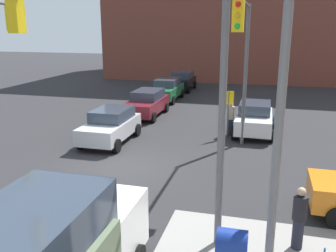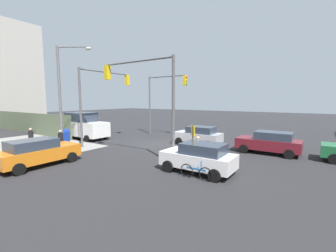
{
  "view_description": "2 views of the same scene",
  "coord_description": "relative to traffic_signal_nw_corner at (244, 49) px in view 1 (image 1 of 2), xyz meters",
  "views": [
    {
      "loc": [
        13.26,
        5.48,
        5.53
      ],
      "look_at": [
        -1.6,
        1.54,
        1.42
      ],
      "focal_mm": 40.0,
      "sensor_mm": 36.0,
      "label": 1
    },
    {
      "loc": [
        -11.69,
        15.69,
        3.93
      ],
      "look_at": [
        -1.77,
        1.02,
        1.84
      ],
      "focal_mm": 24.0,
      "sensor_mm": 36.0,
      "label": 2
    }
  ],
  "objects": [
    {
      "name": "street_lamp_corner",
      "position": [
        7.07,
        1.11,
        0.04
      ],
      "size": [
        2.43,
        1.53,
        8.0
      ],
      "color": "slate",
      "rests_on": "ground"
    },
    {
      "name": "hatchback_black",
      "position": [
        -16.95,
        -6.31,
        -3.82
      ],
      "size": [
        4.15,
        2.02,
        1.62
      ],
      "color": "black",
      "rests_on": "ground"
    },
    {
      "name": "hatchback_maroon",
      "position": [
        -6.62,
        -6.26,
        -3.82
      ],
      "size": [
        4.34,
        2.02,
        1.62
      ],
      "color": "maroon",
      "rests_on": "ground"
    },
    {
      "name": "ground_plane",
      "position": [
        2.19,
        -4.5,
        -4.66
      ],
      "size": [
        120.0,
        120.0,
        0.0
      ],
      "primitive_type": "plane",
      "color": "#28282B"
    },
    {
      "name": "traffic_signal_nw_corner",
      "position": [
        0.0,
        0.0,
        0.0
      ],
      "size": [
        6.01,
        0.36,
        6.5
      ],
      "color": "#59595B",
      "rests_on": "ground"
    },
    {
      "name": "traffic_signal_ne_corner",
      "position": [
        6.69,
        -2.22,
        -0.01
      ],
      "size": [
        0.36,
        5.79,
        6.5
      ],
      "color": "#59595B",
      "rests_on": "ground"
    },
    {
      "name": "sedan_silver",
      "position": [
        -0.91,
        -6.26,
        -3.82
      ],
      "size": [
        4.05,
        2.02,
        1.62
      ],
      "color": "#B7BABF",
      "rests_on": "ground"
    },
    {
      "name": "hatchback_white",
      "position": [
        -4.28,
        0.47,
        -3.82
      ],
      "size": [
        3.93,
        2.02,
        1.62
      ],
      "color": "white",
      "rests_on": "ground"
    },
    {
      "name": "pedestrian_walking_north",
      "position": [
        6.39,
        2.0,
        -3.79
      ],
      "size": [
        0.36,
        0.36,
        1.69
      ],
      "rotation": [
        0.0,
        0.0,
        5.41
      ],
      "color": "black",
      "rests_on": "ground"
    },
    {
      "name": "pedestrian_crossing",
      "position": [
        -3.61,
        -0.7,
        -3.74
      ],
      "size": [
        0.36,
        0.36,
        1.76
      ],
      "rotation": [
        0.0,
        0.0,
        1.13
      ],
      "color": "#9E937A",
      "rests_on": "ground"
    },
    {
      "name": "warning_sign_two_way",
      "position": [
        -3.21,
        -0.82,
        -3.02
      ],
      "size": [
        0.48,
        0.48,
        2.4
      ],
      "color": "#4C4C4C",
      "rests_on": "ground"
    },
    {
      "name": "hatchback_green",
      "position": [
        -12.04,
        -6.42,
        -3.82
      ],
      "size": [
        4.48,
        2.02,
        1.62
      ],
      "color": "#1E6638",
      "rests_on": "ground"
    },
    {
      "name": "bicycle_at_crosswalk",
      "position": [
        -4.62,
        1.5,
        -4.32
      ],
      "size": [
        1.75,
        0.05,
        0.97
      ],
      "color": "black",
      "rests_on": "ground"
    }
  ]
}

